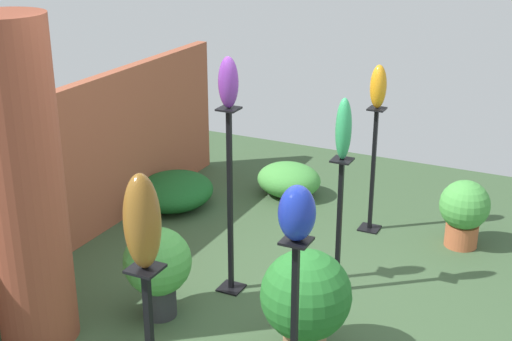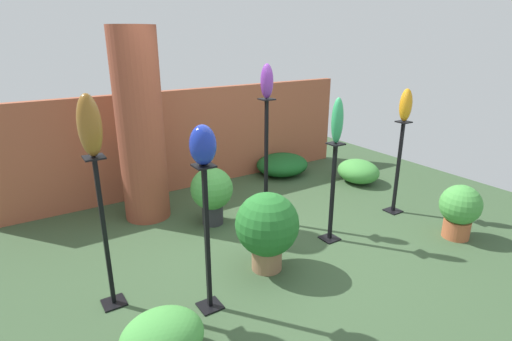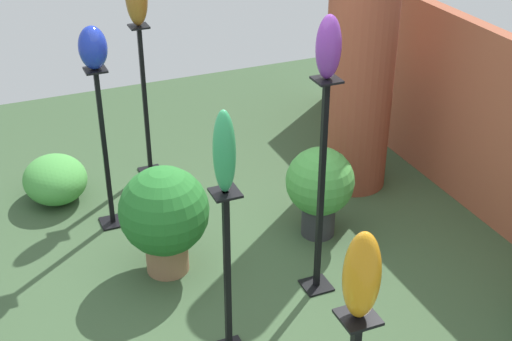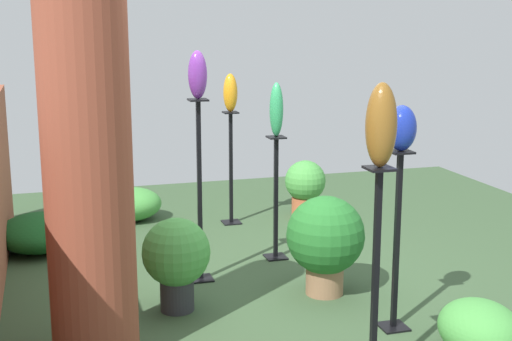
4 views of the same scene
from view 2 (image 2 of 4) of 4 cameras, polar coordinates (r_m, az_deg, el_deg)
The scene contains 19 objects.
ground_plane at distance 4.71m, azimuth 3.01°, elevation -10.55°, with size 8.00×8.00×0.00m, color #385133.
brick_wall_back at distance 6.30m, azimuth -9.21°, elevation 4.48°, with size 5.60×0.12×1.54m, color #9E5138.
brick_pillar at distance 5.20m, azimuth -16.20°, elevation 5.91°, with size 0.58×0.58×2.42m, color brown.
pedestal_jade at distance 4.67m, azimuth 10.83°, elevation -3.74°, with size 0.20×0.20×1.18m.
pedestal_bronze at distance 3.70m, azimuth -20.71°, elevation -9.31°, with size 0.20×0.20×1.39m.
pedestal_amber at distance 5.63m, azimuth 19.58°, elevation -0.15°, with size 0.20×0.20×1.26m.
pedestal_violet at distance 4.97m, azimuth 1.45°, elevation 0.48°, with size 0.20×0.20×1.59m.
pedestal_cobalt at distance 3.46m, azimuth -6.96°, elevation -10.62°, with size 0.20×0.20×1.34m.
art_vase_jade at distance 4.41m, azimuth 11.54°, elevation 7.00°, with size 0.13×0.13×0.50m, color #2D9356.
art_vase_bronze at distance 3.36m, azimuth -22.68°, elevation 5.94°, with size 0.18×0.19×0.50m, color brown.
art_vase_amber at distance 5.43m, azimuth 20.61°, elevation 8.74°, with size 0.16×0.16×0.41m, color orange.
art_vase_violet at distance 4.74m, azimuth 1.56°, elevation 12.64°, with size 0.15×0.16×0.40m, color #6B2D8C.
art_vase_cobalt at distance 3.12m, azimuth -7.60°, elevation 3.63°, with size 0.21×0.21×0.32m, color #192D9E.
potted_plant_front_right at distance 5.28m, azimuth 27.11°, elevation -4.88°, with size 0.47×0.47×0.66m.
potted_plant_front_left at distance 4.05m, azimuth 1.59°, elevation -8.04°, with size 0.65×0.65×0.83m.
potted_plant_walkway_edge at distance 5.05m, azimuth -6.33°, elevation -2.97°, with size 0.54×0.54×0.75m.
foliage_bed_east at distance 6.90m, azimuth 3.76°, elevation 0.86°, with size 0.91×0.82×0.36m, color #195923.
foliage_bed_west at distance 3.27m, azimuth -13.25°, elevation -22.22°, with size 0.63×0.54×0.38m, color #479942.
foliage_bed_center at distance 6.73m, azimuth 14.40°, elevation -0.11°, with size 0.61×0.72×0.37m, color #479942.
Camera 2 is at (-2.42, -3.31, 2.32)m, focal length 28.00 mm.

